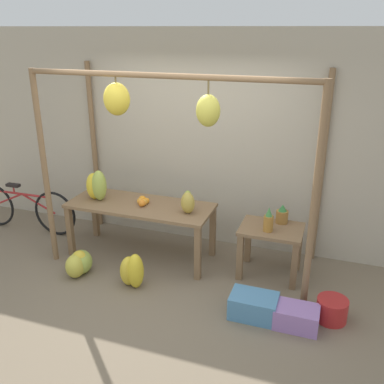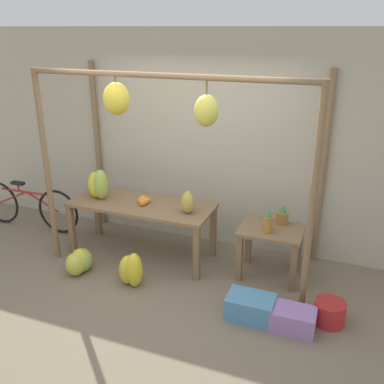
{
  "view_description": "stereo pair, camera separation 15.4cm",
  "coord_description": "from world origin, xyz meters",
  "px_view_note": "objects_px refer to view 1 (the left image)",
  "views": [
    {
      "loc": [
        1.69,
        -3.57,
        2.79
      ],
      "look_at": [
        0.14,
        0.88,
        0.97
      ],
      "focal_mm": 40.0,
      "sensor_mm": 36.0,
      "label": 1
    },
    {
      "loc": [
        1.84,
        -3.51,
        2.79
      ],
      "look_at": [
        0.14,
        0.88,
        0.97
      ],
      "focal_mm": 40.0,
      "sensor_mm": 36.0,
      "label": 2
    }
  ],
  "objects_px": {
    "blue_bucket": "(332,310)",
    "fruit_crate_purple": "(296,317)",
    "orange_pile": "(143,201)",
    "parked_bicycle": "(24,208)",
    "banana_pile_on_table": "(97,186)",
    "pineapple_cluster": "(276,217)",
    "banana_pile_ground_left": "(79,263)",
    "banana_pile_ground_right": "(132,271)",
    "fruit_crate_white": "(254,306)",
    "papaya_pile": "(188,203)"
  },
  "relations": [
    {
      "from": "banana_pile_ground_left",
      "to": "pineapple_cluster",
      "type": "bearing_deg",
      "value": 20.44
    },
    {
      "from": "blue_bucket",
      "to": "papaya_pile",
      "type": "distance_m",
      "value": 1.96
    },
    {
      "from": "banana_pile_ground_right",
      "to": "parked_bicycle",
      "type": "height_order",
      "value": "parked_bicycle"
    },
    {
      "from": "papaya_pile",
      "to": "fruit_crate_purple",
      "type": "distance_m",
      "value": 1.76
    },
    {
      "from": "pineapple_cluster",
      "to": "banana_pile_ground_left",
      "type": "height_order",
      "value": "pineapple_cluster"
    },
    {
      "from": "pineapple_cluster",
      "to": "banana_pile_ground_right",
      "type": "distance_m",
      "value": 1.77
    },
    {
      "from": "orange_pile",
      "to": "parked_bicycle",
      "type": "bearing_deg",
      "value": 176.67
    },
    {
      "from": "orange_pile",
      "to": "banana_pile_ground_left",
      "type": "bearing_deg",
      "value": -128.91
    },
    {
      "from": "fruit_crate_white",
      "to": "blue_bucket",
      "type": "height_order",
      "value": "fruit_crate_white"
    },
    {
      "from": "papaya_pile",
      "to": "fruit_crate_white",
      "type": "bearing_deg",
      "value": -36.85
    },
    {
      "from": "parked_bicycle",
      "to": "papaya_pile",
      "type": "xyz_separation_m",
      "value": [
        2.58,
        -0.16,
        0.5
      ]
    },
    {
      "from": "pineapple_cluster",
      "to": "banana_pile_ground_left",
      "type": "relative_size",
      "value": 0.89
    },
    {
      "from": "fruit_crate_purple",
      "to": "parked_bicycle",
      "type": "bearing_deg",
      "value": 167.01
    },
    {
      "from": "banana_pile_ground_left",
      "to": "papaya_pile",
      "type": "xyz_separation_m",
      "value": [
        1.16,
        0.63,
        0.7
      ]
    },
    {
      "from": "orange_pile",
      "to": "blue_bucket",
      "type": "xyz_separation_m",
      "value": [
        2.35,
        -0.58,
        -0.64
      ]
    },
    {
      "from": "banana_pile_on_table",
      "to": "pineapple_cluster",
      "type": "relative_size",
      "value": 0.98
    },
    {
      "from": "fruit_crate_white",
      "to": "orange_pile",
      "type": "bearing_deg",
      "value": 153.81
    },
    {
      "from": "parked_bicycle",
      "to": "fruit_crate_purple",
      "type": "relative_size",
      "value": 3.93
    },
    {
      "from": "banana_pile_on_table",
      "to": "banana_pile_ground_right",
      "type": "relative_size",
      "value": 0.93
    },
    {
      "from": "banana_pile_on_table",
      "to": "blue_bucket",
      "type": "relative_size",
      "value": 1.27
    },
    {
      "from": "orange_pile",
      "to": "blue_bucket",
      "type": "height_order",
      "value": "orange_pile"
    },
    {
      "from": "orange_pile",
      "to": "fruit_crate_white",
      "type": "relative_size",
      "value": 0.41
    },
    {
      "from": "orange_pile",
      "to": "blue_bucket",
      "type": "relative_size",
      "value": 0.64
    },
    {
      "from": "banana_pile_ground_left",
      "to": "fruit_crate_white",
      "type": "xyz_separation_m",
      "value": [
        2.14,
        -0.1,
        -0.03
      ]
    },
    {
      "from": "orange_pile",
      "to": "fruit_crate_purple",
      "type": "xyz_separation_m",
      "value": [
        2.03,
        -0.81,
        -0.65
      ]
    },
    {
      "from": "orange_pile",
      "to": "fruit_crate_purple",
      "type": "bearing_deg",
      "value": -21.72
    },
    {
      "from": "fruit_crate_purple",
      "to": "blue_bucket",
      "type": "bearing_deg",
      "value": 34.51
    },
    {
      "from": "banana_pile_ground_left",
      "to": "papaya_pile",
      "type": "relative_size",
      "value": 1.66
    },
    {
      "from": "papaya_pile",
      "to": "banana_pile_ground_right",
      "type": "bearing_deg",
      "value": -124.54
    },
    {
      "from": "banana_pile_on_table",
      "to": "orange_pile",
      "type": "relative_size",
      "value": 1.99
    },
    {
      "from": "pineapple_cluster",
      "to": "banana_pile_ground_left",
      "type": "xyz_separation_m",
      "value": [
        -2.19,
        -0.82,
        -0.58
      ]
    },
    {
      "from": "orange_pile",
      "to": "pineapple_cluster",
      "type": "bearing_deg",
      "value": 4.75
    },
    {
      "from": "banana_pile_on_table",
      "to": "parked_bicycle",
      "type": "distance_m",
      "value": 1.47
    },
    {
      "from": "banana_pile_on_table",
      "to": "pineapple_cluster",
      "type": "distance_m",
      "value": 2.27
    },
    {
      "from": "orange_pile",
      "to": "parked_bicycle",
      "type": "distance_m",
      "value": 2.01
    },
    {
      "from": "pineapple_cluster",
      "to": "banana_pile_ground_left",
      "type": "bearing_deg",
      "value": -159.56
    },
    {
      "from": "blue_bucket",
      "to": "papaya_pile",
      "type": "xyz_separation_m",
      "value": [
        -1.74,
        0.53,
        0.73
      ]
    },
    {
      "from": "fruit_crate_white",
      "to": "parked_bicycle",
      "type": "bearing_deg",
      "value": 165.85
    },
    {
      "from": "banana_pile_ground_right",
      "to": "fruit_crate_white",
      "type": "height_order",
      "value": "banana_pile_ground_right"
    },
    {
      "from": "blue_bucket",
      "to": "fruit_crate_purple",
      "type": "distance_m",
      "value": 0.4
    },
    {
      "from": "parked_bicycle",
      "to": "papaya_pile",
      "type": "relative_size",
      "value": 6.22
    },
    {
      "from": "parked_bicycle",
      "to": "blue_bucket",
      "type": "bearing_deg",
      "value": -9.17
    },
    {
      "from": "parked_bicycle",
      "to": "fruit_crate_purple",
      "type": "height_order",
      "value": "parked_bicycle"
    },
    {
      "from": "banana_pile_on_table",
      "to": "fruit_crate_purple",
      "type": "xyz_separation_m",
      "value": [
        2.65,
        -0.77,
        -0.8
      ]
    },
    {
      "from": "blue_bucket",
      "to": "fruit_crate_purple",
      "type": "height_order",
      "value": "blue_bucket"
    },
    {
      "from": "blue_bucket",
      "to": "parked_bicycle",
      "type": "distance_m",
      "value": 4.38
    },
    {
      "from": "banana_pile_on_table",
      "to": "papaya_pile",
      "type": "distance_m",
      "value": 1.24
    },
    {
      "from": "papaya_pile",
      "to": "fruit_crate_purple",
      "type": "xyz_separation_m",
      "value": [
        1.41,
        -0.76,
        -0.74
      ]
    },
    {
      "from": "pineapple_cluster",
      "to": "fruit_crate_white",
      "type": "bearing_deg",
      "value": -93.07
    },
    {
      "from": "blue_bucket",
      "to": "banana_pile_on_table",
      "type": "bearing_deg",
      "value": 169.66
    }
  ]
}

